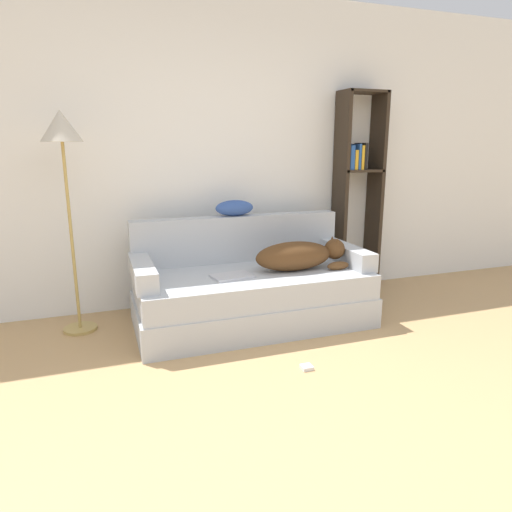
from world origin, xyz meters
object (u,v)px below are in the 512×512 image
at_px(bookshelf, 358,183).
at_px(couch, 252,298).
at_px(dog, 300,255).
at_px(laptop, 232,276).
at_px(power_adapter, 307,367).
at_px(throw_pillow, 234,208).
at_px(floor_lamp, 63,146).

bearing_deg(bookshelf, couch, -157.32).
xyz_separation_m(couch, dog, (0.38, -0.08, 0.34)).
distance_m(dog, laptop, 0.59).
height_order(dog, laptop, dog).
bearing_deg(power_adapter, laptop, 109.48).
height_order(laptop, bookshelf, bookshelf).
bearing_deg(dog, bookshelf, 34.45).
distance_m(dog, power_adapter, 1.02).
bearing_deg(bookshelf, throw_pillow, -174.53).
xyz_separation_m(couch, laptop, (-0.20, -0.10, 0.23)).
distance_m(laptop, floor_lamp, 1.55).
bearing_deg(power_adapter, throw_pillow, 94.20).
bearing_deg(laptop, floor_lamp, 151.10).
bearing_deg(laptop, power_adapter, -79.53).
bearing_deg(couch, floor_lamp, 167.06).
distance_m(throw_pillow, power_adapter, 1.56).
bearing_deg(dog, floor_lamp, 167.42).
bearing_deg(power_adapter, dog, 69.02).
bearing_deg(dog, power_adapter, -110.98).
distance_m(laptop, bookshelf, 1.71).
relative_size(couch, bookshelf, 0.97).
distance_m(couch, dog, 0.52).
distance_m(couch, laptop, 0.32).
relative_size(couch, floor_lamp, 1.12).
xyz_separation_m(bookshelf, power_adapter, (-1.19, -1.41, -1.06)).
distance_m(floor_lamp, power_adapter, 2.32).
bearing_deg(laptop, couch, 18.43).
bearing_deg(throw_pillow, dog, -50.11).
height_order(laptop, power_adapter, laptop).
bearing_deg(bookshelf, power_adapter, -130.19).
relative_size(laptop, power_adapter, 4.60).
distance_m(laptop, power_adapter, 0.93).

